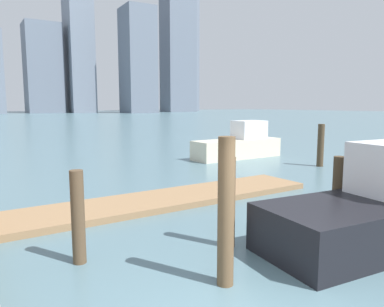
% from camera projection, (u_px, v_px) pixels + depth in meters
% --- Properties ---
extents(ground_plane, '(300.00, 300.00, 0.00)m').
position_uv_depth(ground_plane, '(26.00, 156.00, 21.28)').
color(ground_plane, slate).
extents(floating_dock, '(10.40, 2.00, 0.18)m').
position_uv_depth(floating_dock, '(160.00, 200.00, 11.03)').
color(floating_dock, '#93704C').
rests_on(floating_dock, ground_plane).
extents(dock_piling_0, '(0.25, 0.25, 1.77)m').
position_uv_depth(dock_piling_0, '(78.00, 217.00, 6.78)').
color(dock_piling_0, brown).
rests_on(dock_piling_0, ground_plane).
extents(dock_piling_1, '(0.31, 0.31, 2.03)m').
position_uv_depth(dock_piling_1, '(321.00, 145.00, 17.49)').
color(dock_piling_1, '#473826').
rests_on(dock_piling_1, ground_plane).
extents(dock_piling_2, '(0.27, 0.27, 2.46)m').
position_uv_depth(dock_piling_2, '(226.00, 212.00, 5.91)').
color(dock_piling_2, brown).
rests_on(dock_piling_2, ground_plane).
extents(dock_piling_3, '(0.25, 0.25, 1.90)m').
position_uv_depth(dock_piling_3, '(229.00, 202.00, 7.58)').
color(dock_piling_3, brown).
rests_on(dock_piling_3, ground_plane).
extents(dock_piling_4, '(0.29, 0.29, 1.72)m').
position_uv_depth(dock_piling_4, '(338.00, 192.00, 8.87)').
color(dock_piling_4, '#473826').
rests_on(dock_piling_4, ground_plane).
extents(moored_boat_1, '(5.30, 1.60, 2.05)m').
position_uv_depth(moored_boat_1, '(239.00, 145.00, 20.37)').
color(moored_boat_1, beige).
rests_on(moored_boat_1, ground_plane).
extents(skyline_tower_3, '(11.82, 11.37, 30.12)m').
position_uv_depth(skyline_tower_3, '(43.00, 69.00, 125.56)').
color(skyline_tower_3, slate).
rests_on(skyline_tower_3, ground_plane).
extents(skyline_tower_4, '(8.80, 13.79, 59.07)m').
position_uv_depth(skyline_tower_4, '(78.00, 28.00, 127.71)').
color(skyline_tower_4, slate).
rests_on(skyline_tower_4, ground_plane).
extents(skyline_tower_5, '(10.47, 12.08, 35.42)m').
position_uv_depth(skyline_tower_5, '(138.00, 61.00, 125.35)').
color(skyline_tower_5, slate).
rests_on(skyline_tower_5, ground_plane).
extents(skyline_tower_6, '(11.94, 8.97, 44.85)m').
position_uv_depth(skyline_tower_6, '(178.00, 54.00, 143.01)').
color(skyline_tower_6, slate).
rests_on(skyline_tower_6, ground_plane).
extents(skyline_tower_7, '(11.67, 8.18, 82.28)m').
position_uv_depth(skyline_tower_7, '(183.00, 14.00, 156.57)').
color(skyline_tower_7, slate).
rests_on(skyline_tower_7, ground_plane).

